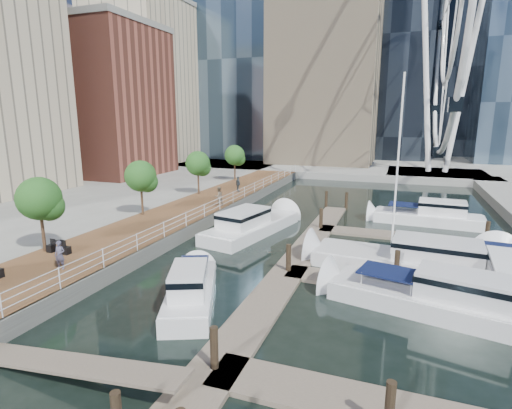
{
  "coord_description": "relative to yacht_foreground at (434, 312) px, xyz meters",
  "views": [
    {
      "loc": [
        8.78,
        -13.54,
        9.03
      ],
      "look_at": [
        -0.65,
        12.45,
        3.0
      ],
      "focal_mm": 28.0,
      "sensor_mm": 36.0,
      "label": 1
    }
  ],
  "objects": [
    {
      "name": "yacht_foreground",
      "position": [
        0.0,
        0.0,
        0.0
      ],
      "size": [
        11.08,
        5.11,
        2.15
      ],
      "primitive_type": null,
      "rotation": [
        0.0,
        0.0,
        1.35
      ],
      "color": "silver",
      "rests_on": "ground"
    },
    {
      "name": "railing",
      "position": [
        -16.91,
        9.26,
        1.52
      ],
      "size": [
        0.1,
        60.0,
        1.05
      ],
      "primitive_type": null,
      "color": "white",
      "rests_on": "boardwalk"
    },
    {
      "name": "pier",
      "position": [
        3.19,
        46.26,
        0.5
      ],
      "size": [
        14.0,
        12.0,
        1.0
      ],
      "primitive_type": "cube",
      "color": "gray",
      "rests_on": "ground"
    },
    {
      "name": "seawall",
      "position": [
        -16.81,
        9.26,
        0.5
      ],
      "size": [
        0.25,
        60.0,
        1.0
      ],
      "primitive_type": "cube",
      "color": "#595954",
      "rests_on": "ground"
    },
    {
      "name": "midrise_condos",
      "position": [
        -44.38,
        21.08,
        13.42
      ],
      "size": [
        19.0,
        67.0,
        28.0
      ],
      "color": "#BCAD8E",
      "rests_on": "ground"
    },
    {
      "name": "boardwalk",
      "position": [
        -19.81,
        9.26,
        0.5
      ],
      "size": [
        6.0,
        60.0,
        1.0
      ],
      "primitive_type": "cube",
      "color": "brown",
      "rests_on": "ground"
    },
    {
      "name": "moored_yachts",
      "position": [
        -2.03,
        4.85,
        0.0
      ],
      "size": [
        21.28,
        32.99,
        11.5
      ],
      "color": "silver",
      "rests_on": "ground"
    },
    {
      "name": "pedestrian_mid",
      "position": [
        -17.62,
        13.53,
        1.9
      ],
      "size": [
        1.04,
        1.11,
        1.81
      ],
      "primitive_type": "imported",
      "rotation": [
        0.0,
        0.0,
        -2.12
      ],
      "color": "#7E6C57",
      "rests_on": "boardwalk"
    },
    {
      "name": "ground",
      "position": [
        -10.81,
        -5.74,
        0.0
      ],
      "size": [
        520.0,
        520.0,
        0.0
      ],
      "primitive_type": "plane",
      "color": "black",
      "rests_on": "ground"
    },
    {
      "name": "floating_docks",
      "position": [
        -2.85,
        4.24,
        0.49
      ],
      "size": [
        16.0,
        34.0,
        2.6
      ],
      "color": "#6D6051",
      "rests_on": "ground"
    },
    {
      "name": "pedestrian_near",
      "position": [
        -18.95,
        -3.7,
        1.79
      ],
      "size": [
        0.64,
        0.49,
        1.58
      ],
      "primitive_type": "imported",
      "rotation": [
        0.0,
        0.0,
        0.22
      ],
      "color": "#484860",
      "rests_on": "boardwalk"
    },
    {
      "name": "land_far",
      "position": [
        -10.81,
        96.26,
        0.5
      ],
      "size": [
        200.0,
        114.0,
        1.0
      ],
      "primitive_type": "cube",
      "color": "gray",
      "rests_on": "ground"
    },
    {
      "name": "pedestrian_far",
      "position": [
        -18.77,
        21.02,
        1.85
      ],
      "size": [
        1.01,
        0.98,
        1.7
      ],
      "primitive_type": "imported",
      "rotation": [
        0.0,
        0.0,
        2.39
      ],
      "color": "#333A3F",
      "rests_on": "boardwalk"
    },
    {
      "name": "street_trees",
      "position": [
        -22.21,
        8.26,
        4.29
      ],
      "size": [
        2.6,
        42.6,
        4.6
      ],
      "color": "#3F2B1C",
      "rests_on": "ground"
    }
  ]
}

